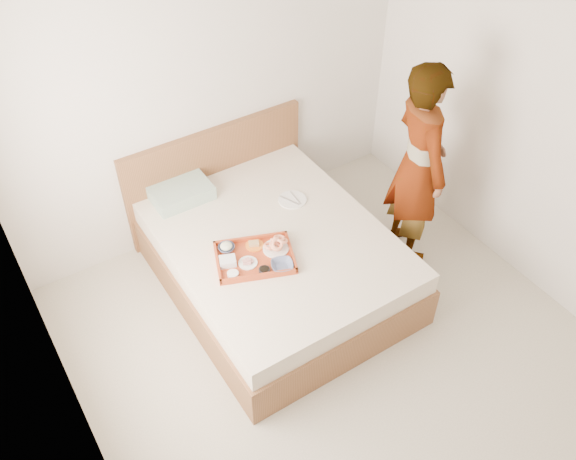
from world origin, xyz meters
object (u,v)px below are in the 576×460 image
(tray, at_px, (255,257))
(dinner_plate, at_px, (292,200))
(person, at_px, (418,166))
(bed, at_px, (276,261))

(tray, distance_m, dinner_plate, 0.73)
(tray, height_order, person, person)
(tray, xyz_separation_m, person, (1.42, -0.10, 0.32))
(bed, relative_size, tray, 3.56)
(bed, distance_m, tray, 0.41)
(person, bearing_deg, dinner_plate, 72.04)
(tray, bearing_deg, dinner_plate, 55.77)
(bed, bearing_deg, tray, -153.33)
(bed, height_order, dinner_plate, dinner_plate)
(person, bearing_deg, tray, 100.05)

